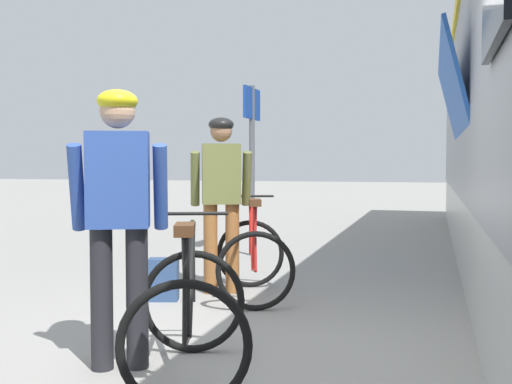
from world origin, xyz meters
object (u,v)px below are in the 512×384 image
Objects in this scene: cyclist_far_in_blue at (119,203)px; backpack_on_platform at (163,279)px; bicycle_far_black at (189,314)px; cyclist_near_in_olive at (221,188)px; bicycle_near_red at (253,257)px; platform_sign_post at (252,141)px.

cyclist_far_in_blue is 4.40× the size of backpack_on_platform.
bicycle_far_black is at bearing -76.74° from backpack_on_platform.
cyclist_near_in_olive reaches higher than bicycle_near_red.
bicycle_near_red is 3.12× the size of backpack_on_platform.
backpack_on_platform is 3.26m from platform_sign_post.
cyclist_near_in_olive reaches higher than bicycle_far_black.
cyclist_near_in_olive and cyclist_far_in_blue have the same top height.
backpack_on_platform is at bearing -157.17° from bicycle_near_red.
cyclist_near_in_olive reaches higher than backpack_on_platform.
backpack_on_platform is at bearing 119.50° from bicycle_far_black.
cyclist_far_in_blue is at bearing -86.51° from cyclist_near_in_olive.
cyclist_near_in_olive is 1.06m from backpack_on_platform.
cyclist_near_in_olive is at bearing 93.49° from cyclist_far_in_blue.
bicycle_far_black is (0.50, -0.06, -0.65)m from cyclist_far_in_blue.
backpack_on_platform is at bearing 107.09° from cyclist_far_in_blue.
cyclist_near_in_olive is 1.41× the size of bicycle_near_red.
bicycle_far_black is 5.07m from platform_sign_post.
backpack_on_platform is at bearing -89.78° from platform_sign_post.
platform_sign_post is at bearing 107.13° from bicycle_near_red.
cyclist_far_in_blue is 1.41× the size of bicycle_near_red.
cyclist_far_in_blue reaches higher than bicycle_far_black.
platform_sign_post is at bearing 73.99° from backpack_on_platform.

